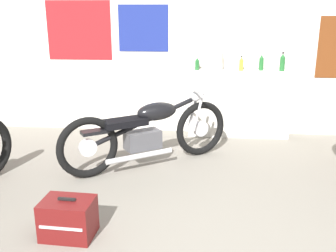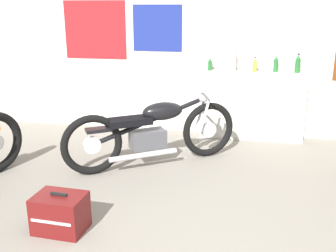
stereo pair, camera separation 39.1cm
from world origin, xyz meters
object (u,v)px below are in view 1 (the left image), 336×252
Objects in this scene: bottle_leftmost at (197,64)px; bottle_left_center at (221,60)px; bottle_right_center at (261,63)px; hard_case_darkred at (68,218)px; bottle_rightmost at (282,63)px; bottle_center at (241,64)px; motorcycle_black at (148,132)px.

bottle_left_center reaches higher than bottle_leftmost.
bottle_right_center is at bearing -0.29° from bottle_left_center.
bottle_right_center is 3.68m from hard_case_darkred.
bottle_rightmost is at bearing 52.34° from hard_case_darkred.
motorcycle_black is (-1.20, -1.27, -0.66)m from bottle_center.
bottle_rightmost is (1.23, 0.01, 0.04)m from bottle_leftmost.
bottle_right_center is at bearing 41.74° from motorcycle_black.
bottle_right_center is at bearing 11.93° from bottle_center.
bottle_left_center reaches higher than hard_case_darkred.
hard_case_darkred is (-1.03, -2.92, -0.92)m from bottle_leftmost.
bottle_leftmost is 0.10× the size of motorcycle_black.
bottle_left_center is 0.70× the size of hard_case_darkred.
bottle_right_center is 0.30m from bottle_rightmost.
bottle_left_center reaches higher than bottle_right_center.
bottle_left_center is 0.59m from bottle_right_center.
bottle_center is at bearing -1.54° from bottle_leftmost.
motorcycle_black is (-1.49, -1.33, -0.67)m from bottle_right_center.
bottle_center is (0.64, -0.02, 0.01)m from bottle_leftmost.
bottle_center is 0.47× the size of hard_case_darkred.
bottle_rightmost is 2.31m from motorcycle_black.
hard_case_darkred is (-1.96, -2.96, -0.94)m from bottle_right_center.
bottle_center is 0.78× the size of bottle_rightmost.
bottle_left_center is 0.31m from bottle_center.
bottle_leftmost is at bearing -179.70° from bottle_rightmost.
bottle_rightmost is at bearing 0.30° from bottle_leftmost.
bottle_right_center is at bearing 56.48° from hard_case_darkred.
bottle_right_center is at bearing 2.75° from bottle_leftmost.
motorcycle_black is (-0.56, -1.29, -0.65)m from bottle_leftmost.
hard_case_darkred is (-0.47, -1.63, -0.27)m from motorcycle_black.
bottle_leftmost is 0.93m from bottle_right_center.
bottle_leftmost is at bearing 70.58° from hard_case_darkred.
bottle_left_center is at bearing 55.89° from motorcycle_black.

